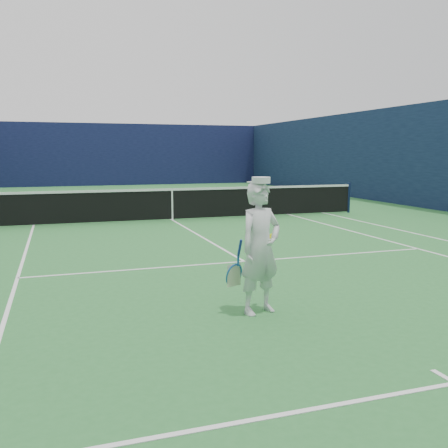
# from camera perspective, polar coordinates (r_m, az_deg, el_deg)

# --- Properties ---
(ground) EXTENTS (80.00, 80.00, 0.00)m
(ground) POSITION_cam_1_polar(r_m,az_deg,el_deg) (15.83, -5.91, 0.44)
(ground) COLOR #2C7434
(ground) RESTS_ON ground
(court_markings) EXTENTS (11.03, 23.83, 0.01)m
(court_markings) POSITION_cam_1_polar(r_m,az_deg,el_deg) (15.83, -5.91, 0.45)
(court_markings) COLOR white
(court_markings) RESTS_ON ground
(windscreen_fence) EXTENTS (20.12, 36.12, 4.00)m
(windscreen_fence) POSITION_cam_1_polar(r_m,az_deg,el_deg) (15.69, -6.02, 7.69)
(windscreen_fence) COLOR #0F143A
(windscreen_fence) RESTS_ON ground
(tennis_net) EXTENTS (12.88, 0.09, 1.07)m
(tennis_net) POSITION_cam_1_polar(r_m,az_deg,el_deg) (15.77, -5.94, 2.44)
(tennis_net) COLOR #141E4C
(tennis_net) RESTS_ON ground
(tennis_player) EXTENTS (0.85, 0.59, 1.80)m
(tennis_player) POSITION_cam_1_polar(r_m,az_deg,el_deg) (6.54, 4.16, -2.72)
(tennis_player) COLOR silver
(tennis_player) RESTS_ON ground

